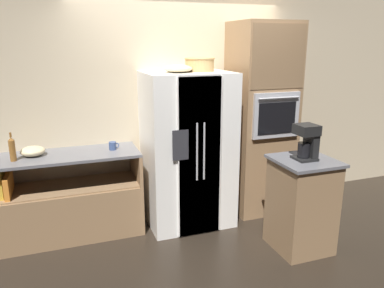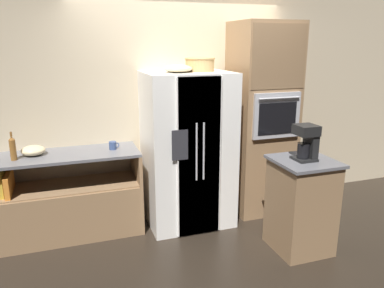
{
  "view_description": "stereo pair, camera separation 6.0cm",
  "coord_description": "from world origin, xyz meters",
  "px_view_note": "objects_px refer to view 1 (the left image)",
  "views": [
    {
      "loc": [
        -1.37,
        -3.79,
        2.05
      ],
      "look_at": [
        -0.02,
        -0.0,
        0.96
      ],
      "focal_mm": 35.0,
      "sensor_mm": 36.0,
      "label": 1
    },
    {
      "loc": [
        -1.31,
        -3.81,
        2.05
      ],
      "look_at": [
        -0.02,
        -0.0,
        0.96
      ],
      "focal_mm": 35.0,
      "sensor_mm": 36.0,
      "label": 2
    }
  ],
  "objects_px": {
    "wall_oven": "(261,119)",
    "bottle_tall": "(12,149)",
    "mixing_bowl": "(33,151)",
    "fruit_bowl": "(178,68)",
    "wicker_basket": "(200,64)",
    "mug": "(113,146)",
    "coffee_maker": "(308,141)",
    "refrigerator": "(188,150)"
  },
  "relations": [
    {
      "from": "wall_oven",
      "to": "bottle_tall",
      "type": "distance_m",
      "value": 2.77
    },
    {
      "from": "bottle_tall",
      "to": "mixing_bowl",
      "type": "xyz_separation_m",
      "value": [
        0.17,
        0.12,
        -0.07
      ]
    },
    {
      "from": "bottle_tall",
      "to": "fruit_bowl",
      "type": "bearing_deg",
      "value": -2.61
    },
    {
      "from": "wicker_basket",
      "to": "bottle_tall",
      "type": "bearing_deg",
      "value": -179.9
    },
    {
      "from": "mug",
      "to": "coffee_maker",
      "type": "xyz_separation_m",
      "value": [
        1.71,
        -1.08,
        0.18
      ]
    },
    {
      "from": "refrigerator",
      "to": "fruit_bowl",
      "type": "height_order",
      "value": "fruit_bowl"
    },
    {
      "from": "bottle_tall",
      "to": "coffee_maker",
      "type": "distance_m",
      "value": 2.88
    },
    {
      "from": "mug",
      "to": "bottle_tall",
      "type": "bearing_deg",
      "value": -175.46
    },
    {
      "from": "wall_oven",
      "to": "coffee_maker",
      "type": "distance_m",
      "value": 1.04
    },
    {
      "from": "wicker_basket",
      "to": "mug",
      "type": "relative_size",
      "value": 3.02
    },
    {
      "from": "refrigerator",
      "to": "mug",
      "type": "xyz_separation_m",
      "value": [
        -0.83,
        0.11,
        0.09
      ]
    },
    {
      "from": "wicker_basket",
      "to": "mixing_bowl",
      "type": "relative_size",
      "value": 1.38
    },
    {
      "from": "wicker_basket",
      "to": "mixing_bowl",
      "type": "xyz_separation_m",
      "value": [
        -1.79,
        0.12,
        -0.85
      ]
    },
    {
      "from": "mug",
      "to": "mixing_bowl",
      "type": "height_order",
      "value": "mixing_bowl"
    },
    {
      "from": "wicker_basket",
      "to": "refrigerator",
      "type": "bearing_deg",
      "value": -166.74
    },
    {
      "from": "refrigerator",
      "to": "mixing_bowl",
      "type": "bearing_deg",
      "value": 174.57
    },
    {
      "from": "refrigerator",
      "to": "mug",
      "type": "relative_size",
      "value": 15.74
    },
    {
      "from": "fruit_bowl",
      "to": "mixing_bowl",
      "type": "bearing_deg",
      "value": 172.48
    },
    {
      "from": "wicker_basket",
      "to": "bottle_tall",
      "type": "distance_m",
      "value": 2.11
    },
    {
      "from": "wicker_basket",
      "to": "coffee_maker",
      "type": "xyz_separation_m",
      "value": [
        0.73,
        -1.01,
        -0.69
      ]
    },
    {
      "from": "fruit_bowl",
      "to": "bottle_tall",
      "type": "xyz_separation_m",
      "value": [
        -1.68,
        0.08,
        -0.74
      ]
    },
    {
      "from": "fruit_bowl",
      "to": "mixing_bowl",
      "type": "height_order",
      "value": "fruit_bowl"
    },
    {
      "from": "wall_oven",
      "to": "refrigerator",
      "type": "bearing_deg",
      "value": -176.32
    },
    {
      "from": "wall_oven",
      "to": "mixing_bowl",
      "type": "relative_size",
      "value": 9.45
    },
    {
      "from": "bottle_tall",
      "to": "coffee_maker",
      "type": "bearing_deg",
      "value": -20.5
    },
    {
      "from": "coffee_maker",
      "to": "mixing_bowl",
      "type": "bearing_deg",
      "value": 155.87
    },
    {
      "from": "bottle_tall",
      "to": "mug",
      "type": "bearing_deg",
      "value": 4.54
    },
    {
      "from": "wicker_basket",
      "to": "mug",
      "type": "xyz_separation_m",
      "value": [
        -0.98,
        0.07,
        -0.86
      ]
    },
    {
      "from": "wall_oven",
      "to": "bottle_tall",
      "type": "xyz_separation_m",
      "value": [
        -2.77,
        -0.03,
        -0.1
      ]
    },
    {
      "from": "mixing_bowl",
      "to": "bottle_tall",
      "type": "bearing_deg",
      "value": -144.54
    },
    {
      "from": "fruit_bowl",
      "to": "mixing_bowl",
      "type": "distance_m",
      "value": 1.73
    },
    {
      "from": "wall_oven",
      "to": "fruit_bowl",
      "type": "height_order",
      "value": "wall_oven"
    },
    {
      "from": "wall_oven",
      "to": "fruit_bowl",
      "type": "bearing_deg",
      "value": -174.45
    },
    {
      "from": "refrigerator",
      "to": "bottle_tall",
      "type": "xyz_separation_m",
      "value": [
        -1.81,
        0.03,
        0.17
      ]
    },
    {
      "from": "refrigerator",
      "to": "fruit_bowl",
      "type": "xyz_separation_m",
      "value": [
        -0.13,
        -0.04,
        0.92
      ]
    },
    {
      "from": "wall_oven",
      "to": "mixing_bowl",
      "type": "distance_m",
      "value": 2.61
    },
    {
      "from": "mug",
      "to": "coffee_maker",
      "type": "bearing_deg",
      "value": -32.38
    },
    {
      "from": "coffee_maker",
      "to": "refrigerator",
      "type": "bearing_deg",
      "value": 132.28
    },
    {
      "from": "mug",
      "to": "wicker_basket",
      "type": "bearing_deg",
      "value": -4.36
    },
    {
      "from": "mug",
      "to": "mixing_bowl",
      "type": "xyz_separation_m",
      "value": [
        -0.81,
        0.04,
        0.01
      ]
    },
    {
      "from": "bottle_tall",
      "to": "mug",
      "type": "relative_size",
      "value": 2.59
    },
    {
      "from": "refrigerator",
      "to": "fruit_bowl",
      "type": "distance_m",
      "value": 0.93
    }
  ]
}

